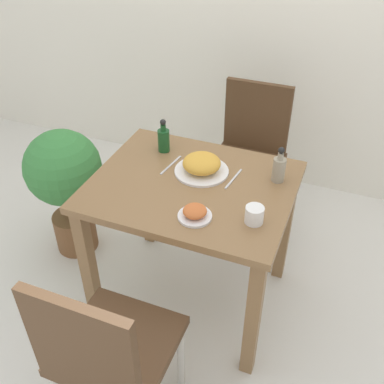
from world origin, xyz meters
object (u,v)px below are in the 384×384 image
(chair_far, at_px, (250,150))
(food_plate, at_px, (202,165))
(sauce_bottle, at_px, (164,139))
(condiment_bottle, at_px, (279,168))
(drink_cup, at_px, (254,215))
(potted_plant_left, at_px, (65,179))
(chair_near, at_px, (106,351))
(side_plate, at_px, (195,213))

(chair_far, xyz_separation_m, food_plate, (-0.07, -0.66, 0.28))
(sauce_bottle, xyz_separation_m, condiment_bottle, (0.59, -0.05, 0.00))
(drink_cup, distance_m, sauce_bottle, 0.68)
(sauce_bottle, bearing_deg, potted_plant_left, -168.88)
(chair_near, bearing_deg, potted_plant_left, -48.43)
(side_plate, height_order, drink_cup, drink_cup)
(chair_far, distance_m, sauce_bottle, 0.70)
(side_plate, relative_size, condiment_bottle, 0.81)
(chair_far, distance_m, side_plate, 1.01)
(drink_cup, relative_size, condiment_bottle, 0.44)
(chair_near, bearing_deg, side_plate, -102.91)
(chair_near, xyz_separation_m, chair_far, (0.11, 1.53, 0.00))
(potted_plant_left, bearing_deg, drink_cup, -12.90)
(chair_near, bearing_deg, chair_far, -93.95)
(chair_far, bearing_deg, food_plate, -96.03)
(side_plate, xyz_separation_m, condiment_bottle, (0.26, 0.39, 0.04))
(condiment_bottle, bearing_deg, drink_cup, -94.15)
(chair_far, xyz_separation_m, drink_cup, (0.25, -0.92, 0.28))
(chair_near, height_order, sauce_bottle, sauce_bottle)
(potted_plant_left, bearing_deg, sauce_bottle, 11.12)
(chair_far, distance_m, drink_cup, 0.99)
(side_plate, relative_size, potted_plant_left, 0.18)
(condiment_bottle, relative_size, potted_plant_left, 0.22)
(drink_cup, bearing_deg, food_plate, 141.40)
(chair_far, xyz_separation_m, potted_plant_left, (-0.88, -0.66, -0.01))
(condiment_bottle, bearing_deg, side_plate, -123.60)
(chair_far, xyz_separation_m, sauce_bottle, (-0.32, -0.55, 0.31))
(chair_near, distance_m, side_plate, 0.63)
(chair_far, relative_size, food_plate, 3.55)
(food_plate, bearing_deg, chair_far, 83.97)
(potted_plant_left, bearing_deg, side_plate, -19.60)
(chair_near, distance_m, potted_plant_left, 1.17)
(chair_near, relative_size, side_plate, 6.35)
(side_plate, bearing_deg, chair_far, 91.23)
(side_plate, bearing_deg, drink_cup, 14.73)
(chair_far, relative_size, condiment_bottle, 5.18)
(drink_cup, xyz_separation_m, potted_plant_left, (-1.14, 0.26, -0.29))
(chair_far, distance_m, potted_plant_left, 1.10)
(food_plate, bearing_deg, chair_near, -92.37)
(food_plate, bearing_deg, sauce_bottle, 155.22)
(food_plate, relative_size, side_plate, 1.79)
(food_plate, bearing_deg, side_plate, -74.18)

